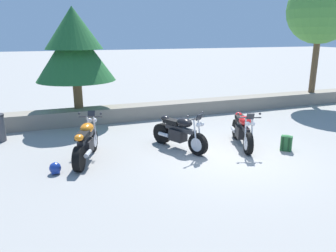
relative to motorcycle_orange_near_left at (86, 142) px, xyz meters
name	(u,v)px	position (x,y,z in m)	size (l,w,h in m)	color
ground_plane	(229,155)	(3.75, -1.00, -0.49)	(120.00, 120.00, 0.00)	gray
stone_wall	(169,109)	(3.75, 3.80, -0.21)	(36.00, 0.80, 0.55)	gray
motorcycle_orange_near_left	(86,142)	(0.00, 0.00, 0.00)	(1.00, 1.98, 1.18)	black
motorcycle_black_centre	(180,133)	(2.64, -0.07, 0.00)	(1.08, 1.94, 1.18)	black
motorcycle_red_far_right	(243,130)	(4.50, -0.46, 0.00)	(0.95, 2.00, 1.18)	black
rider_backpack	(286,143)	(5.46, -1.26, -0.24)	(0.35, 0.35, 0.47)	#2D6B38
rider_helmet	(55,168)	(-0.84, -0.67, -0.35)	(0.28, 0.28, 0.28)	navy
pine_tree_far_left	(74,46)	(0.22, 4.07, 2.34)	(2.85, 2.85, 3.64)	brown
leafy_tree_mid_left	(325,12)	(11.06, 3.61, 3.70)	(3.13, 2.98, 5.20)	brown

